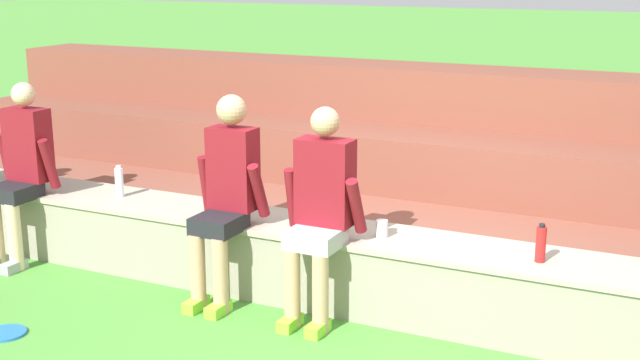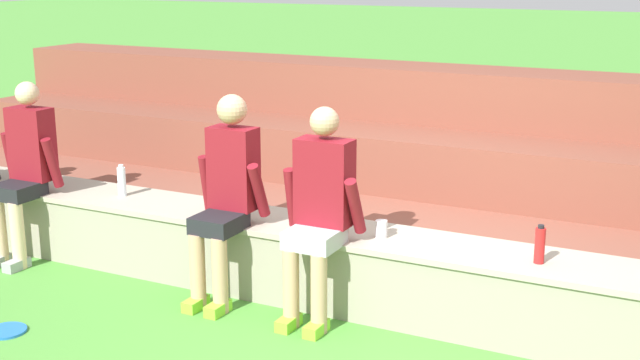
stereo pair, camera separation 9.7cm
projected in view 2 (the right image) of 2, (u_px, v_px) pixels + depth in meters
ground_plane at (361, 325)px, 5.70m from camera, size 80.00×80.00×0.00m
stone_seating_wall at (378, 271)px, 5.88m from camera, size 8.80×0.61×0.55m
brick_bleachers at (456, 178)px, 7.29m from camera, size 9.92×2.14×1.46m
person_left_of_center at (25, 167)px, 6.81m from camera, size 0.54×0.57×1.46m
person_center at (226, 192)px, 5.97m from camera, size 0.52×0.61×1.49m
person_right_of_center at (319, 209)px, 5.62m from camera, size 0.56×0.54×1.46m
water_bottle_near_right at (122, 181)px, 6.77m from camera, size 0.07×0.07×0.26m
water_bottle_mid_left at (540, 245)px, 5.26m from camera, size 0.06×0.06×0.25m
plastic_cup_left_end at (381, 229)px, 5.76m from camera, size 0.08×0.08×0.12m
frisbee at (7, 331)px, 5.58m from camera, size 0.26×0.26×0.02m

